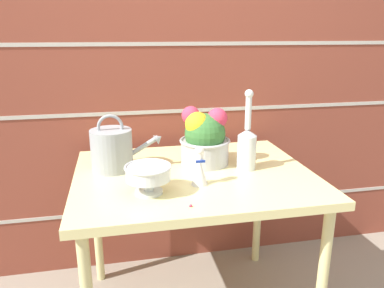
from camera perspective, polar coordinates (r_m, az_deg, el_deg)
brick_wall at (r=2.09m, az=-2.72°, el=10.10°), size 3.60×0.08×2.20m
patio_table at (r=1.70m, az=0.29°, el=-6.65°), size 1.04×0.83×0.74m
watering_can at (r=1.71m, az=-12.02°, el=-0.76°), size 0.33×0.19×0.26m
crystal_pedestal_bowl at (r=1.44m, az=-6.69°, el=-4.58°), size 0.18×0.18×0.11m
flower_planter at (r=1.75m, az=1.90°, el=0.90°), size 0.24×0.24×0.27m
glass_decanter at (r=1.69m, az=8.40°, el=-0.14°), size 0.09×0.09×0.36m
figurine_vase at (r=1.52m, az=1.15°, el=-3.84°), size 0.07×0.07×0.16m
fallen_petal at (r=1.35m, az=-0.21°, el=-9.40°), size 0.01×0.01×0.01m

